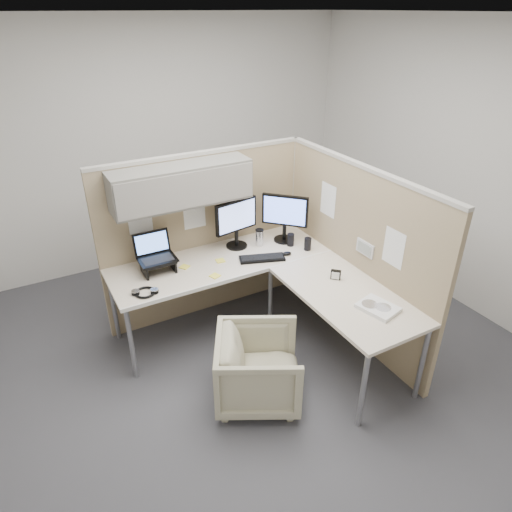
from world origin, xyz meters
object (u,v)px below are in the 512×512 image
keyboard (262,258)px  office_chair (259,365)px  desk (265,278)px  monitor_left (236,220)px

keyboard → office_chair: bearing=-101.7°
desk → keyboard: (0.10, 0.23, 0.05)m
desk → office_chair: (-0.38, -0.57, -0.36)m
office_chair → monitor_left: bearing=8.9°
keyboard → monitor_left: bearing=123.3°
desk → monitor_left: monitor_left is taller
desk → monitor_left: (0.01, 0.57, 0.32)m
desk → office_chair: 0.78m
monitor_left → keyboard: size_ratio=1.14×
office_chair → keyboard: keyboard is taller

